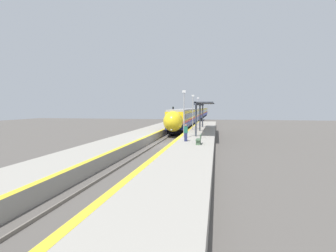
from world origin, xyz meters
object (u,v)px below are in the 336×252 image
object	(u,v)px
lamppost_far	(198,109)
person_waiting	(186,132)
lamppost_near	(184,111)
lamppost_mid	(193,110)
platform_bench	(199,139)
railway_signal	(173,115)
train	(197,114)

from	to	relation	value
lamppost_far	person_waiting	bearing A→B (deg)	-88.79
person_waiting	lamppost_near	size ratio (longest dim) A/B	0.33
lamppost_mid	lamppost_far	size ratio (longest dim) A/B	1.00
platform_bench	railway_signal	world-z (taller)	railway_signal
railway_signal	lamppost_mid	size ratio (longest dim) A/B	0.85
lamppost_near	lamppost_mid	bearing A→B (deg)	90.00
lamppost_mid	platform_bench	bearing A→B (deg)	-82.47
train	platform_bench	world-z (taller)	train
lamppost_near	lamppost_far	size ratio (longest dim) A/B	1.00
train	lamppost_mid	distance (m)	42.47
lamppost_near	railway_signal	bearing A→B (deg)	102.29
railway_signal	lamppost_near	distance (m)	23.70
person_waiting	lamppost_far	bearing A→B (deg)	91.21
platform_bench	train	bearing A→B (deg)	94.44
railway_signal	lamppost_near	size ratio (longest dim) A/B	0.85
platform_bench	person_waiting	xyz separation A→B (m)	(-1.43, 1.76, 0.40)
railway_signal	lamppost_far	distance (m)	5.77
platform_bench	lamppost_near	distance (m)	5.19
lamppost_near	lamppost_mid	xyz separation A→B (m)	(0.00, 10.30, 0.00)
person_waiting	lamppost_near	world-z (taller)	lamppost_near
train	platform_bench	bearing A→B (deg)	-85.56
lamppost_near	lamppost_mid	distance (m)	10.30
person_waiting	railway_signal	xyz separation A→B (m)	(-5.52, 25.51, 0.85)
railway_signal	lamppost_near	xyz separation A→B (m)	(5.04, -23.12, 1.21)
railway_signal	lamppost_mid	distance (m)	13.83
train	lamppost_far	size ratio (longest dim) A/B	18.33
railway_signal	lamppost_far	size ratio (longest dim) A/B	0.85
train	lamppost_near	distance (m)	52.75
person_waiting	lamppost_near	bearing A→B (deg)	101.46
platform_bench	person_waiting	distance (m)	2.30
lamppost_near	lamppost_far	distance (m)	20.60
train	railway_signal	distance (m)	29.65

